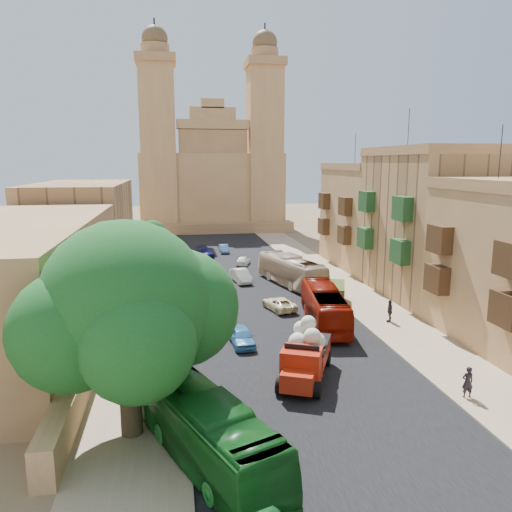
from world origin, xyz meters
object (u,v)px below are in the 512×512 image
object	(u,v)px
street_tree_b	(143,277)
car_white_b	(243,260)
bus_green_north	(203,426)
car_dkblue	(205,252)
red_truck	(305,353)
car_blue_b	(224,249)
street_tree_c	(149,248)
olive_pickup	(334,294)
car_white_a	(241,276)
street_tree_d	(153,233)
street_tree_a	(131,314)
pedestrian_c	(390,311)
pedestrian_a	(468,382)
car_cream	(279,304)
bus_cream_east	(291,271)
car_blue_a	(242,337)
bus_red_east	(324,306)
church	(211,178)
ficus_tree	(128,311)

from	to	relation	value
street_tree_b	car_white_b	size ratio (longest dim) A/B	1.30
bus_green_north	car_dkblue	xyz separation A→B (m)	(3.06, 46.18, -0.87)
car_white_b	red_truck	bearing A→B (deg)	108.23
car_blue_b	street_tree_c	bearing A→B (deg)	-124.59
olive_pickup	car_white_a	size ratio (longest dim) A/B	1.12
street_tree_c	olive_pickup	bearing A→B (deg)	-37.91
street_tree_b	olive_pickup	bearing A→B (deg)	-2.94
street_tree_c	street_tree_d	distance (m)	12.00
street_tree_a	car_blue_b	bearing A→B (deg)	76.06
red_truck	pedestrian_c	bearing A→B (deg)	44.39
street_tree_c	red_truck	xyz separation A→B (m)	(9.95, -27.58, -1.73)
street_tree_d	car_white_a	bearing A→B (deg)	-58.32
car_white_a	car_blue_b	bearing A→B (deg)	81.04
street_tree_a	car_white_b	size ratio (longest dim) A/B	1.50
olive_pickup	pedestrian_a	size ratio (longest dim) A/B	2.68
car_cream	car_dkblue	bearing A→B (deg)	-94.79
car_blue_b	car_dkblue	bearing A→B (deg)	-137.69
red_truck	car_white_a	size ratio (longest dim) A/B	1.52
street_tree_b	car_white_a	distance (m)	13.00
bus_green_north	car_blue_b	xyz separation A→B (m)	(5.86, 48.82, -0.92)
street_tree_d	bus_cream_east	bearing A→B (deg)	-50.69
street_tree_c	car_cream	world-z (taller)	street_tree_c
street_tree_b	car_cream	world-z (taller)	street_tree_b
street_tree_d	bus_cream_east	size ratio (longest dim) A/B	0.46
car_blue_b	car_blue_a	bearing A→B (deg)	-94.79
car_white_b	pedestrian_c	size ratio (longest dim) A/B	1.85
street_tree_b	bus_red_east	size ratio (longest dim) A/B	0.42
car_white_a	church	bearing A→B (deg)	80.42
street_tree_b	car_white_b	bearing A→B (deg)	57.73
car_blue_b	pedestrian_c	bearing A→B (deg)	-74.39
street_tree_a	car_dkblue	world-z (taller)	street_tree_a
street_tree_c	car_white_b	world-z (taller)	street_tree_c
car_white_b	pedestrian_a	world-z (taller)	pedestrian_a
street_tree_b	street_tree_c	size ratio (longest dim) A/B	0.87
ficus_tree	bus_green_north	size ratio (longest dim) A/B	0.94
ficus_tree	bus_cream_east	bearing A→B (deg)	62.46
church	ficus_tree	distance (m)	75.29
car_white_a	bus_cream_east	bearing A→B (deg)	-32.88
street_tree_a	car_blue_b	world-z (taller)	street_tree_a
street_tree_d	street_tree_c	bearing A→B (deg)	-90.00
church	pedestrian_c	world-z (taller)	church
bus_green_north	red_truck	bearing A→B (deg)	24.95
street_tree_a	car_white_b	xyz separation A→B (m)	(10.98, 29.39, -2.73)
car_white_a	pedestrian_a	size ratio (longest dim) A/B	2.39
car_white_b	pedestrian_c	world-z (taller)	pedestrian_c
street_tree_c	car_blue_b	size ratio (longest dim) A/B	1.46
bus_cream_east	church	bearing A→B (deg)	-99.44
bus_green_north	car_white_a	xyz separation A→B (m)	(5.86, 31.16, -0.79)
red_truck	bus_red_east	xyz separation A→B (m)	(4.05, 9.40, -0.13)
street_tree_a	car_white_a	size ratio (longest dim) A/B	1.18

